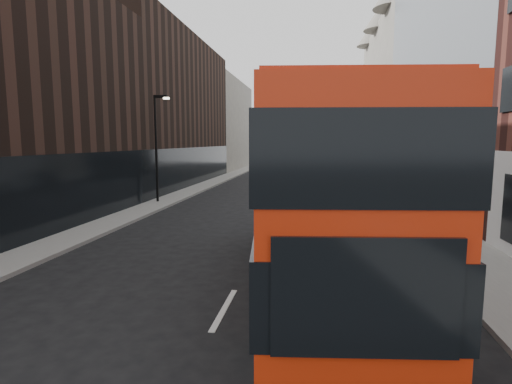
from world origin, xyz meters
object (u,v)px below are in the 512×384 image
at_px(street_lamp, 157,141).
at_px(car_a, 293,206).
at_px(red_bus, 313,188).
at_px(car_b, 334,189).
at_px(grey_bus, 325,161).
at_px(car_c, 343,186).

xyz_separation_m(street_lamp, car_a, (9.22, -3.64, -3.52)).
height_order(street_lamp, red_bus, street_lamp).
bearing_deg(car_b, red_bus, -86.87).
bearing_deg(red_bus, street_lamp, 119.99).
relative_size(grey_bus, car_a, 2.91).
height_order(street_lamp, grey_bus, street_lamp).
height_order(grey_bus, car_c, grey_bus).
relative_size(street_lamp, car_b, 1.88).
distance_m(red_bus, car_b, 18.95).
relative_size(car_a, car_c, 0.73).
bearing_deg(car_b, street_lamp, -150.40).
height_order(street_lamp, car_b, street_lamp).
distance_m(grey_bus, car_b, 15.90).
bearing_deg(red_bus, car_b, 79.03).
relative_size(street_lamp, grey_bus, 0.62).
relative_size(grey_bus, car_b, 3.02).
relative_size(red_bus, grey_bus, 1.15).
distance_m(street_lamp, car_b, 13.23).
xyz_separation_m(red_bus, car_b, (1.46, 18.76, -2.22)).
xyz_separation_m(street_lamp, car_c, (12.51, 6.00, -3.41)).
xyz_separation_m(red_bus, car_c, (2.16, 19.98, -2.07)).
distance_m(street_lamp, car_c, 14.29).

